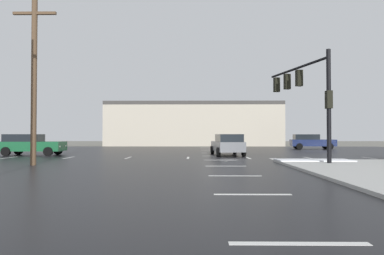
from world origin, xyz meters
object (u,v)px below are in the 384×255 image
Objects in this scene: sedan_grey at (228,144)px; utility_pole_mid at (34,77)px; sedan_navy at (311,141)px; sedan_green at (30,144)px; traffic_signal_mast at (306,89)px.

utility_pole_mid is at bearing 122.39° from sedan_grey.
sedan_green is at bearing -150.38° from sedan_navy.
sedan_navy is 0.55× the size of utility_pole_mid.
utility_pole_mid is at bearing 84.53° from traffic_signal_mast.
sedan_green is at bearing 84.34° from sedan_grey.
traffic_signal_mast is at bearing -103.73° from sedan_navy.
sedan_grey is 14.72m from sedan_green.
traffic_signal_mast is 1.36× the size of sedan_green.
utility_pole_mid reaches higher than sedan_green.
utility_pole_mid is (-14.44, -2.19, 0.32)m from traffic_signal_mast.
sedan_navy is 28.27m from utility_pole_mid.
sedan_navy is at bearing 43.35° from utility_pole_mid.
utility_pole_mid is (4.16, -8.26, 3.63)m from sedan_green.
traffic_signal_mast is 7.88m from sedan_grey.
sedan_navy is (5.95, 17.06, -3.31)m from traffic_signal_mast.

